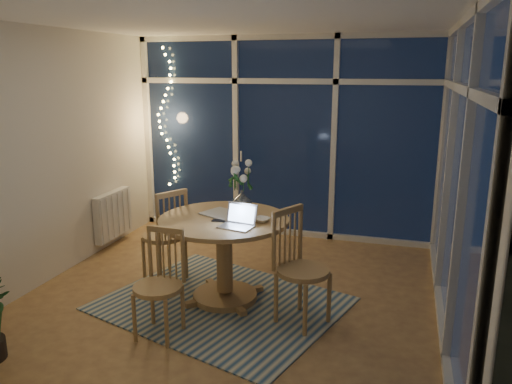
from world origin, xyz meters
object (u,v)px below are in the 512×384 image
at_px(dining_table, 225,260).
at_px(chair_front, 158,285).
at_px(laptop, 236,216).
at_px(chair_left, 164,234).
at_px(flower_vase, 242,200).
at_px(chair_right, 303,268).

relative_size(dining_table, chair_front, 1.32).
bearing_deg(laptop, chair_left, 161.77).
xyz_separation_m(chair_front, laptop, (0.49, 0.55, 0.48)).
relative_size(dining_table, flower_vase, 5.80).
xyz_separation_m(chair_front, flower_vase, (0.37, 1.09, 0.47)).
height_order(laptop, flower_vase, laptop).
bearing_deg(laptop, flower_vase, 113.03).
relative_size(dining_table, laptop, 4.21).
height_order(chair_left, flower_vase, flower_vase).
bearing_deg(dining_table, laptop, -49.17).
distance_m(chair_right, flower_vase, 1.00).
xyz_separation_m(dining_table, chair_left, (-0.79, 0.29, 0.09)).
xyz_separation_m(chair_left, flower_vase, (0.87, 0.01, 0.43)).
bearing_deg(flower_vase, dining_table, -104.17).
bearing_deg(chair_left, flower_vase, 120.73).
bearing_deg(laptop, chair_right, 10.60).
xyz_separation_m(dining_table, chair_front, (-0.29, -0.79, 0.05)).
bearing_deg(dining_table, chair_right, -15.78).
distance_m(chair_left, chair_right, 1.68).
bearing_deg(chair_front, dining_table, 71.15).
relative_size(dining_table, chair_left, 1.21).
distance_m(dining_table, chair_left, 0.85).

